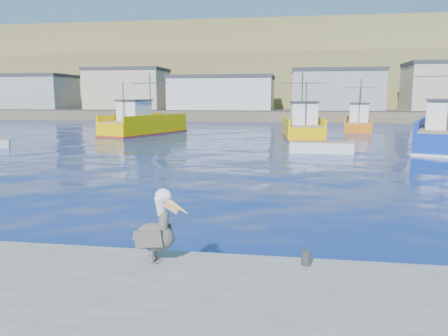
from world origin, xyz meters
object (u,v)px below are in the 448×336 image
trawler_blue (447,135)px  skiff_mid (321,148)px  trawler_yellow_a (143,125)px  trawler_yellow_b (302,128)px  boat_orange (359,122)px  pelican (157,231)px  skiff_far (440,136)px

trawler_blue → skiff_mid: bearing=-159.0°
skiff_mid → trawler_blue: bearing=21.0°
trawler_blue → skiff_mid: (-9.51, -3.66, -0.76)m
trawler_yellow_a → skiff_mid: (17.69, -13.04, -0.71)m
trawler_yellow_b → boat_orange: trawler_yellow_b is taller
trawler_yellow_a → skiff_mid: size_ratio=2.60×
trawler_yellow_b → skiff_mid: 11.76m
trawler_blue → pelican: bearing=-118.1°
trawler_blue → boat_orange: 17.71m
trawler_yellow_b → trawler_blue: size_ratio=0.80×
skiff_mid → skiff_far: bearing=46.9°
trawler_yellow_a → skiff_mid: 21.99m
trawler_yellow_a → boat_orange: bearing=18.7°
skiff_far → trawler_blue: bearing=-104.8°
trawler_yellow_b → trawler_blue: trawler_blue is taller
trawler_yellow_a → skiff_far: 29.61m
trawler_yellow_b → trawler_blue: bearing=-37.2°
trawler_yellow_b → pelican: trawler_yellow_b is taller
skiff_mid → skiff_far: 17.41m
boat_orange → pelican: (-10.30, -44.00, 0.17)m
trawler_yellow_a → boat_orange: 24.55m
trawler_yellow_b → pelican: bearing=-96.0°
pelican → trawler_blue: bearing=61.9°
boat_orange → pelican: 45.19m
trawler_yellow_a → pelican: size_ratio=7.28×
trawler_blue → skiff_mid: size_ratio=2.84×
trawler_yellow_a → skiff_far: bearing=-0.6°
trawler_yellow_a → boat_orange: size_ratio=1.41×
skiff_far → trawler_yellow_b: bearing=-175.5°
trawler_yellow_b → skiff_far: trawler_yellow_b is taller
trawler_yellow_b → skiff_far: bearing=4.5°
trawler_yellow_a → boat_orange: trawler_yellow_a is taller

